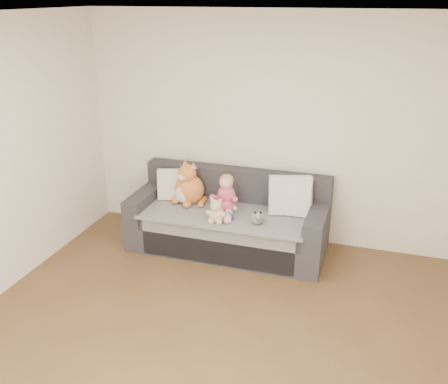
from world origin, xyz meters
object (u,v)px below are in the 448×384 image
at_px(sofa, 229,222).
at_px(teddy_bear, 216,213).
at_px(plush_cat, 189,187).
at_px(sippy_cup, 231,215).
at_px(toddler, 226,197).

height_order(sofa, teddy_bear, sofa).
distance_m(sofa, teddy_bear, 0.47).
distance_m(plush_cat, sippy_cup, 0.69).
xyz_separation_m(plush_cat, teddy_bear, (0.47, -0.41, -0.08)).
distance_m(sofa, sippy_cup, 0.36).
height_order(toddler, teddy_bear, toddler).
bearing_deg(plush_cat, sippy_cup, -3.26).
distance_m(toddler, teddy_bear, 0.28).
bearing_deg(teddy_bear, plush_cat, 137.49).
xyz_separation_m(sofa, sippy_cup, (0.11, -0.27, 0.22)).
distance_m(toddler, sippy_cup, 0.23).
xyz_separation_m(sofa, toddler, (-0.01, -0.11, 0.35)).
relative_size(teddy_bear, sippy_cup, 2.53).
height_order(toddler, plush_cat, plush_cat).
xyz_separation_m(teddy_bear, sippy_cup, (0.13, 0.11, -0.05)).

